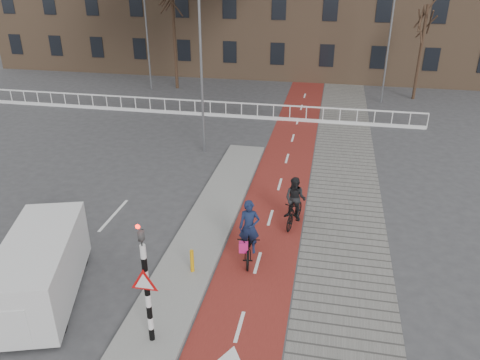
# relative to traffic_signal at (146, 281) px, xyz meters

# --- Properties ---
(ground) EXTENTS (120.00, 120.00, 0.00)m
(ground) POSITION_rel_traffic_signal_xyz_m (0.60, 2.02, -1.99)
(ground) COLOR #38383A
(ground) RESTS_ON ground
(bike_lane) EXTENTS (2.50, 60.00, 0.01)m
(bike_lane) POSITION_rel_traffic_signal_xyz_m (2.10, 12.02, -1.98)
(bike_lane) COLOR maroon
(bike_lane) RESTS_ON ground
(sidewalk) EXTENTS (3.00, 60.00, 0.01)m
(sidewalk) POSITION_rel_traffic_signal_xyz_m (4.90, 12.02, -1.98)
(sidewalk) COLOR slate
(sidewalk) RESTS_ON ground
(curb_island) EXTENTS (1.80, 16.00, 0.12)m
(curb_island) POSITION_rel_traffic_signal_xyz_m (-0.10, 6.02, -1.93)
(curb_island) COLOR gray
(curb_island) RESTS_ON ground
(traffic_signal) EXTENTS (0.80, 0.80, 3.68)m
(traffic_signal) POSITION_rel_traffic_signal_xyz_m (0.00, 0.00, 0.00)
(traffic_signal) COLOR black
(traffic_signal) RESTS_ON curb_island
(bollard) EXTENTS (0.12, 0.12, 0.77)m
(bollard) POSITION_rel_traffic_signal_xyz_m (0.19, 3.03, -1.49)
(bollard) COLOR orange
(bollard) RESTS_ON curb_island
(cyclist_near) EXTENTS (1.00, 2.11, 2.10)m
(cyclist_near) POSITION_rel_traffic_signal_xyz_m (1.77, 4.26, -1.28)
(cyclist_near) COLOR black
(cyclist_near) RESTS_ON bike_lane
(cyclist_far) EXTENTS (0.93, 1.83, 1.91)m
(cyclist_far) POSITION_rel_traffic_signal_xyz_m (3.03, 6.69, -1.19)
(cyclist_far) COLOR black
(cyclist_far) RESTS_ON bike_lane
(van) EXTENTS (3.08, 4.82, 1.93)m
(van) POSITION_rel_traffic_signal_xyz_m (-3.71, 1.14, -0.97)
(van) COLOR silver
(van) RESTS_ON ground
(railing) EXTENTS (28.00, 0.10, 0.99)m
(railing) POSITION_rel_traffic_signal_xyz_m (-4.40, 19.02, -1.68)
(railing) COLOR silver
(railing) RESTS_ON ground
(tree_mid) EXTENTS (0.24, 0.24, 7.74)m
(tree_mid) POSITION_rel_traffic_signal_xyz_m (-7.69, 25.38, 1.88)
(tree_mid) COLOR black
(tree_mid) RESTS_ON ground
(tree_right) EXTENTS (0.21, 0.21, 6.32)m
(tree_right) POSITION_rel_traffic_signal_xyz_m (9.70, 25.73, 1.17)
(tree_right) COLOR black
(tree_right) RESTS_ON ground
(streetlight_near) EXTENTS (0.12, 0.12, 7.88)m
(streetlight_near) POSITION_rel_traffic_signal_xyz_m (-2.21, 13.15, 1.95)
(streetlight_near) COLOR slate
(streetlight_near) RESTS_ON ground
(streetlight_left) EXTENTS (0.12, 0.12, 8.33)m
(streetlight_left) POSITION_rel_traffic_signal_xyz_m (-9.46, 24.54, 2.18)
(streetlight_left) COLOR slate
(streetlight_left) RESTS_ON ground
(streetlight_right) EXTENTS (0.12, 0.12, 8.20)m
(streetlight_right) POSITION_rel_traffic_signal_xyz_m (7.41, 24.40, 2.11)
(streetlight_right) COLOR slate
(streetlight_right) RESTS_ON ground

